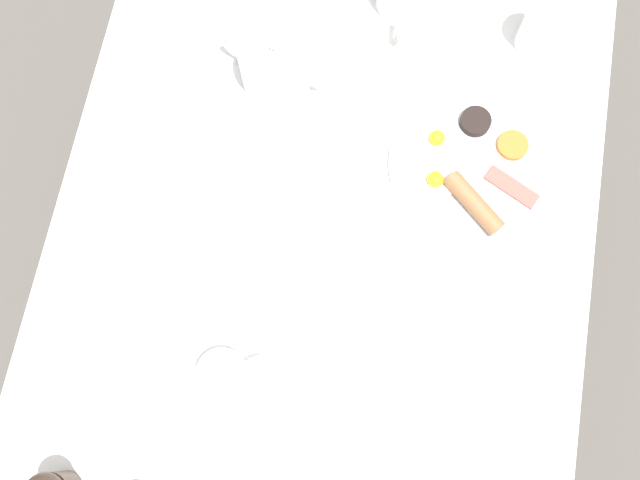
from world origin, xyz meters
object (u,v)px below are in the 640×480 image
(teacup_with_saucer_left, at_px, (225,376))
(napkin_folded, at_px, (285,225))
(teapot_far, at_px, (275,63))
(water_glass_short, at_px, (543,26))
(breakfast_plate, at_px, (472,167))
(knife_by_plate, at_px, (152,241))

(teacup_with_saucer_left, distance_m, napkin_folded, 0.26)
(napkin_folded, bearing_deg, teapot_far, 104.14)
(teapot_far, distance_m, water_glass_short, 0.45)
(teapot_far, xyz_separation_m, water_glass_short, (0.43, 0.14, 0.01))
(breakfast_plate, distance_m, teacup_with_saucer_left, 0.52)
(teacup_with_saucer_left, relative_size, knife_by_plate, 0.79)
(breakfast_plate, height_order, napkin_folded, breakfast_plate)
(breakfast_plate, xyz_separation_m, water_glass_short, (0.08, 0.25, 0.05))
(teacup_with_saucer_left, xyz_separation_m, water_glass_short, (0.40, 0.66, 0.03))
(breakfast_plate, distance_m, water_glass_short, 0.27)
(knife_by_plate, bearing_deg, napkin_folded, 17.48)
(napkin_folded, bearing_deg, breakfast_plate, 28.27)
(teapot_far, relative_size, water_glass_short, 1.83)
(knife_by_plate, bearing_deg, breakfast_plate, 23.94)
(breakfast_plate, bearing_deg, knife_by_plate, -156.06)
(napkin_folded, height_order, knife_by_plate, napkin_folded)
(breakfast_plate, relative_size, water_glass_short, 2.53)
(teapot_far, xyz_separation_m, knife_by_plate, (-0.14, -0.32, -0.05))
(water_glass_short, bearing_deg, knife_by_plate, -140.46)
(teapot_far, bearing_deg, knife_by_plate, -97.54)
(teapot_far, relative_size, napkin_folded, 1.30)
(teapot_far, distance_m, napkin_folded, 0.27)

